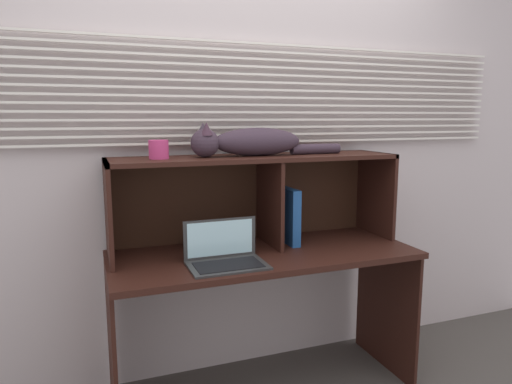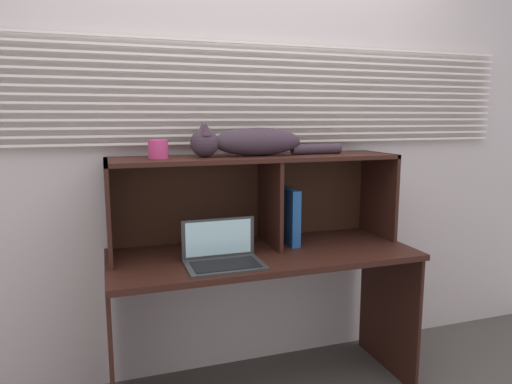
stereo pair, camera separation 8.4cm
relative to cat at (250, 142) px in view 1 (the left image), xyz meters
The scene contains 8 objects.
back_panel_with_blinds 0.24m from the cat, 81.48° to the left, with size 4.40×0.08×2.50m.
desk 0.71m from the cat, 73.67° to the right, with size 1.54×0.63×0.77m.
hutch_shelf_unit 0.22m from the cat, 40.10° to the left, with size 1.50×0.37×0.48m.
cat is the anchor object (origin of this frame).
laptop 0.60m from the cat, 130.85° to the right, with size 0.36×0.24×0.20m.
binder_upright 0.46m from the cat, ahead, with size 0.05×0.23×0.30m, color #205095.
book_stack 0.57m from the cat, behind, with size 0.20×0.26×0.06m.
small_basket 0.46m from the cat, behind, with size 0.09×0.09×0.09m, color #C83974.
Camera 1 is at (-0.83, -1.90, 1.45)m, focal length 32.23 mm.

